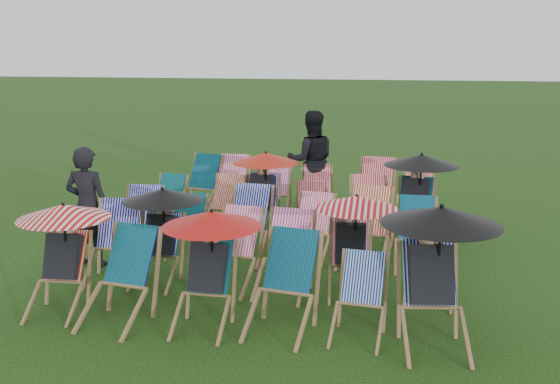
% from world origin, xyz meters
% --- Properties ---
extents(ground, '(100.00, 100.00, 0.00)m').
position_xyz_m(ground, '(0.00, 0.00, 0.00)').
color(ground, black).
rests_on(ground, ground).
extents(deckchair_0, '(1.03, 1.09, 1.22)m').
position_xyz_m(deckchair_0, '(-2.05, -2.15, 0.64)').
color(deckchair_0, olive).
rests_on(deckchair_0, ground).
extents(deckchair_1, '(0.78, 0.99, 0.99)m').
position_xyz_m(deckchair_1, '(-1.29, -2.31, 0.49)').
color(deckchair_1, olive).
rests_on(deckchair_1, ground).
extents(deckchair_2, '(1.05, 1.09, 1.25)m').
position_xyz_m(deckchair_2, '(-0.32, -2.23, 0.66)').
color(deckchair_2, olive).
rests_on(deckchair_2, ground).
extents(deckchair_3, '(0.80, 1.01, 1.00)m').
position_xyz_m(deckchair_3, '(0.50, -2.19, 0.50)').
color(deckchair_3, olive).
rests_on(deckchair_3, ground).
extents(deckchair_4, '(0.62, 0.81, 0.82)m').
position_xyz_m(deckchair_4, '(1.30, -2.21, 0.41)').
color(deckchair_4, olive).
rests_on(deckchair_4, ground).
extents(deckchair_5, '(1.19, 1.28, 1.41)m').
position_xyz_m(deckchair_5, '(2.04, -2.25, 0.75)').
color(deckchair_5, olive).
rests_on(deckchair_5, ground).
extents(deckchair_6, '(0.76, 0.97, 0.98)m').
position_xyz_m(deckchair_6, '(-1.89, -1.13, 0.49)').
color(deckchair_6, olive).
rests_on(deckchair_6, ground).
extents(deckchair_7, '(1.01, 1.05, 1.20)m').
position_xyz_m(deckchair_7, '(-1.29, -1.10, 0.63)').
color(deckchair_7, olive).
rests_on(deckchair_7, ground).
extents(deckchair_8, '(0.73, 0.94, 0.94)m').
position_xyz_m(deckchair_8, '(-0.35, -1.09, 0.47)').
color(deckchair_8, olive).
rests_on(deckchair_8, ground).
extents(deckchair_9, '(0.71, 0.93, 0.96)m').
position_xyz_m(deckchair_9, '(0.33, -1.15, 0.48)').
color(deckchair_9, olive).
rests_on(deckchair_9, ground).
extents(deckchair_10, '(1.01, 1.07, 1.20)m').
position_xyz_m(deckchair_10, '(1.14, -1.03, 0.63)').
color(deckchair_10, olive).
rests_on(deckchair_10, ground).
extents(deckchair_11, '(0.67, 0.88, 0.89)m').
position_xyz_m(deckchair_11, '(2.07, -1.05, 0.45)').
color(deckchair_11, olive).
rests_on(deckchair_11, ground).
extents(deckchair_12, '(0.69, 0.90, 0.92)m').
position_xyz_m(deckchair_12, '(-2.02, -0.02, 0.46)').
color(deckchair_12, olive).
rests_on(deckchair_12, ground).
extents(deckchair_13, '(0.63, 0.81, 0.82)m').
position_xyz_m(deckchair_13, '(-1.30, 0.00, 0.41)').
color(deckchair_13, olive).
rests_on(deckchair_13, ground).
extents(deckchair_14, '(0.72, 0.96, 0.99)m').
position_xyz_m(deckchair_14, '(-0.43, -0.02, 0.50)').
color(deckchair_14, olive).
rests_on(deckchair_14, ground).
extents(deckchair_15, '(0.70, 0.89, 0.89)m').
position_xyz_m(deckchair_15, '(0.47, 0.12, 0.44)').
color(deckchair_15, olive).
rests_on(deckchair_15, ground).
extents(deckchair_16, '(0.80, 1.02, 1.02)m').
position_xyz_m(deckchair_16, '(1.24, 0.05, 0.51)').
color(deckchair_16, olive).
rests_on(deckchair_16, ground).
extents(deckchair_17, '(0.61, 0.85, 0.91)m').
position_xyz_m(deckchair_17, '(1.94, 0.05, 0.46)').
color(deckchair_17, olive).
rests_on(deckchair_17, ground).
extents(deckchair_18, '(0.68, 0.87, 0.86)m').
position_xyz_m(deckchair_18, '(-2.09, 1.16, 0.43)').
color(deckchair_18, olive).
rests_on(deckchair_18, ground).
extents(deckchair_19, '(0.71, 0.89, 0.88)m').
position_xyz_m(deckchair_19, '(-1.11, 1.19, 0.44)').
color(deckchair_19, olive).
rests_on(deckchair_19, ground).
extents(deckchair_20, '(1.08, 1.15, 1.28)m').
position_xyz_m(deckchair_20, '(-0.47, 1.33, 0.68)').
color(deckchair_20, olive).
rests_on(deckchair_20, ground).
extents(deckchair_21, '(0.65, 0.83, 0.82)m').
position_xyz_m(deckchair_21, '(0.35, 1.23, 0.41)').
color(deckchair_21, olive).
rests_on(deckchair_21, ground).
extents(deckchair_22, '(0.73, 0.94, 0.95)m').
position_xyz_m(deckchair_22, '(1.25, 1.19, 0.48)').
color(deckchair_22, olive).
rests_on(deckchair_22, ground).
extents(deckchair_23, '(1.14, 1.20, 1.35)m').
position_xyz_m(deckchair_23, '(1.95, 1.23, 0.71)').
color(deckchair_23, olive).
rests_on(deckchair_23, ground).
extents(deckchair_24, '(0.83, 1.02, 0.99)m').
position_xyz_m(deckchair_24, '(-1.89, 2.39, 0.50)').
color(deckchair_24, olive).
rests_on(deckchair_24, ground).
extents(deckchair_25, '(0.69, 0.94, 1.00)m').
position_xyz_m(deckchair_25, '(-1.31, 2.40, 0.50)').
color(deckchair_25, olive).
rests_on(deckchair_25, ground).
extents(deckchair_26, '(0.59, 0.82, 0.88)m').
position_xyz_m(deckchair_26, '(-0.48, 2.33, 0.44)').
color(deckchair_26, olive).
rests_on(deckchair_26, ground).
extents(deckchair_27, '(0.73, 0.91, 0.90)m').
position_xyz_m(deckchair_27, '(0.32, 2.28, 0.45)').
color(deckchair_27, olive).
rests_on(deckchair_27, ground).
extents(deckchair_28, '(0.74, 0.99, 1.03)m').
position_xyz_m(deckchair_28, '(1.30, 2.40, 0.51)').
color(deckchair_28, olive).
rests_on(deckchair_28, ground).
extents(deckchair_29, '(0.57, 0.80, 0.86)m').
position_xyz_m(deckchair_29, '(2.03, 2.41, 0.43)').
color(deckchair_29, olive).
rests_on(deckchair_29, ground).
extents(person_left, '(0.61, 0.40, 1.65)m').
position_xyz_m(person_left, '(-2.46, -0.68, 0.83)').
color(person_left, black).
rests_on(person_left, ground).
extents(person_rear, '(1.03, 0.89, 1.82)m').
position_xyz_m(person_rear, '(0.11, 2.88, 0.91)').
color(person_rear, black).
rests_on(person_rear, ground).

